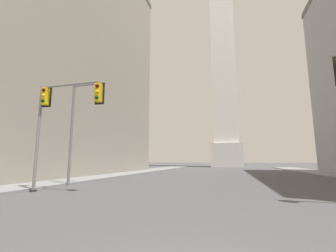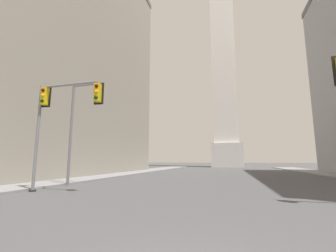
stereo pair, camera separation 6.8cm
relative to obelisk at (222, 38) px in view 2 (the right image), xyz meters
name	(u,v)px [view 2 (the right image)]	position (x,y,z in m)	size (l,w,h in m)	color
sidewalk_left	(113,175)	(-13.58, -40.81, -39.26)	(5.00, 76.52, 0.15)	gray
building_left	(42,45)	(-23.47, -43.57, -21.85)	(18.26, 36.51, 34.95)	gray
obelisk	(222,38)	(0.00, 0.00, 0.00)	(8.51, 8.51, 81.93)	silver
traffic_light_near_left	(59,109)	(-9.28, -55.54, -34.41)	(4.52, 0.53, 6.49)	slate
street_lamp	(76,121)	(-10.60, -52.15, -34.56)	(2.62, 0.36, 7.77)	slate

